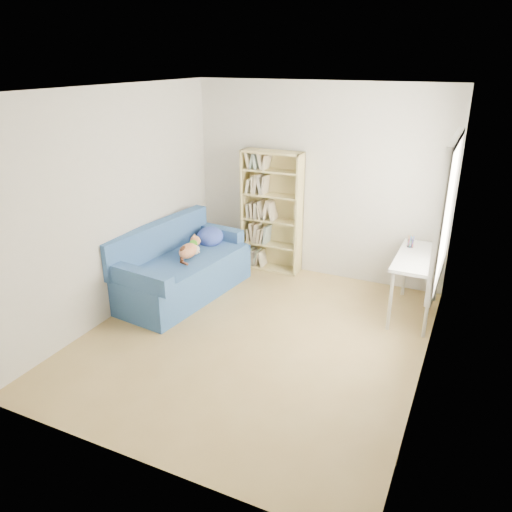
{
  "coord_description": "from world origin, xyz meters",
  "views": [
    {
      "loc": [
        2.02,
        -4.3,
        2.88
      ],
      "look_at": [
        -0.11,
        0.27,
        0.85
      ],
      "focal_mm": 35.0,
      "sensor_mm": 36.0,
      "label": 1
    }
  ],
  "objects": [
    {
      "name": "pen_cup",
      "position": [
        1.34,
        1.54,
        0.8
      ],
      "size": [
        0.08,
        0.08,
        0.15
      ],
      "color": "white",
      "rests_on": "desk"
    },
    {
      "name": "desk",
      "position": [
        1.48,
        1.29,
        0.66
      ],
      "size": [
        0.49,
        1.07,
        0.75
      ],
      "color": "silver",
      "rests_on": "ground"
    },
    {
      "name": "ground",
      "position": [
        0.0,
        0.0,
        0.0
      ],
      "size": [
        4.0,
        4.0,
        0.0
      ],
      "primitive_type": "plane",
      "color": "olive",
      "rests_on": "ground"
    },
    {
      "name": "room_shell",
      "position": [
        0.1,
        0.03,
        1.64
      ],
      "size": [
        3.54,
        4.04,
        2.62
      ],
      "color": "silver",
      "rests_on": "ground"
    },
    {
      "name": "bookshelf",
      "position": [
        -0.6,
        1.85,
        0.79
      ],
      "size": [
        0.85,
        0.26,
        1.7
      ],
      "color": "tan",
      "rests_on": "ground"
    },
    {
      "name": "sofa",
      "position": [
        -1.33,
        0.62,
        0.35
      ],
      "size": [
        1.1,
        1.96,
        0.92
      ],
      "rotation": [
        0.0,
        0.0,
        -0.12
      ],
      "color": "navy",
      "rests_on": "ground"
    }
  ]
}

